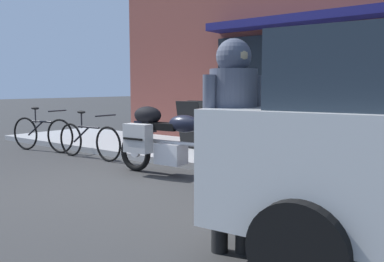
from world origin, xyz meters
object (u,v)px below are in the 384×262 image
at_px(touring_motorcycle, 165,138).
at_px(parked_bicycle, 88,140).
at_px(second_bicycle_by_cafe, 42,133).
at_px(pedestrian_walking, 233,121).
at_px(sandwich_board_sign, 193,125).

distance_m(touring_motorcycle, parked_bicycle, 2.19).
bearing_deg(parked_bicycle, touring_motorcycle, -6.18).
bearing_deg(second_bicycle_by_cafe, pedestrian_walking, -18.34).
bearing_deg(parked_bicycle, second_bicycle_by_cafe, -178.04).
distance_m(touring_motorcycle, sandwich_board_sign, 2.04).
bearing_deg(touring_motorcycle, pedestrian_walking, -37.68).
height_order(pedestrian_walking, sandwich_board_sign, pedestrian_walking).
relative_size(parked_bicycle, second_bicycle_by_cafe, 1.01).
height_order(touring_motorcycle, sandwich_board_sign, touring_motorcycle).
height_order(sandwich_board_sign, second_bicycle_by_cafe, sandwich_board_sign).
relative_size(touring_motorcycle, second_bicycle_by_cafe, 1.26).
height_order(parked_bicycle, pedestrian_walking, pedestrian_walking).
bearing_deg(pedestrian_walking, parked_bicycle, 155.64).
relative_size(touring_motorcycle, parked_bicycle, 1.24).
bearing_deg(pedestrian_walking, touring_motorcycle, 142.32).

